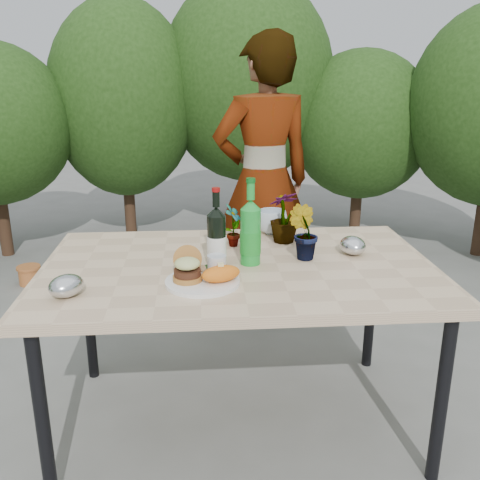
{
  "coord_description": "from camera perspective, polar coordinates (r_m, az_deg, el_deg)",
  "views": [
    {
      "loc": [
        -0.15,
        -2.05,
        1.52
      ],
      "look_at": [
        0.0,
        -0.08,
        0.88
      ],
      "focal_mm": 40.0,
      "sensor_mm": 36.0,
      "label": 1
    }
  ],
  "objects": [
    {
      "name": "dinner_plate",
      "position": [
        2.0,
        -4.02,
        -4.48
      ],
      "size": [
        0.28,
        0.28,
        0.01
      ],
      "primitive_type": "cylinder",
      "color": "white",
      "rests_on": "patio_table"
    },
    {
      "name": "plastic_cup",
      "position": [
        2.03,
        -2.48,
        -2.93
      ],
      "size": [
        0.07,
        0.07,
        0.09
      ],
      "primitive_type": "cylinder",
      "color": "silver",
      "rests_on": "patio_table"
    },
    {
      "name": "foil_packet_left",
      "position": [
        1.98,
        -18.05,
        -4.67
      ],
      "size": [
        0.16,
        0.17,
        0.08
      ],
      "primitive_type": "ellipsoid",
      "rotation": [
        0.0,
        0.0,
        0.96
      ],
      "color": "#B9BDC1",
      "rests_on": "patio_table"
    },
    {
      "name": "seedling_left",
      "position": [
        2.39,
        -0.73,
        1.55
      ],
      "size": [
        0.11,
        0.12,
        0.19
      ],
      "primitive_type": "imported",
      "rotation": [
        0.0,
        0.0,
        1.09
      ],
      "color": "#28511B",
      "rests_on": "patio_table"
    },
    {
      "name": "blue_bowl",
      "position": [
        2.59,
        3.42,
        1.95
      ],
      "size": [
        0.18,
        0.18,
        0.11
      ],
      "primitive_type": "imported",
      "rotation": [
        0.0,
        0.0,
        -0.25
      ],
      "color": "silver",
      "rests_on": "patio_table"
    },
    {
      "name": "person",
      "position": [
        3.25,
        2.49,
        6.22
      ],
      "size": [
        0.71,
        0.56,
        1.73
      ],
      "primitive_type": "imported",
      "rotation": [
        0.0,
        0.0,
        3.4
      ],
      "color": "#8C5E46",
      "rests_on": "ground"
    },
    {
      "name": "seedling_right",
      "position": [
        2.45,
        4.72,
        2.46
      ],
      "size": [
        0.18,
        0.18,
        0.24
      ],
      "primitive_type": "imported",
      "rotation": [
        0.0,
        0.0,
        3.59
      ],
      "color": "#2D5F20",
      "rests_on": "patio_table"
    },
    {
      "name": "seedling_mid",
      "position": [
        2.24,
        6.77,
        0.79
      ],
      "size": [
        0.16,
        0.16,
        0.23
      ],
      "primitive_type": "imported",
      "rotation": [
        0.0,
        0.0,
        2.49
      ],
      "color": "#1D511B",
      "rests_on": "patio_table"
    },
    {
      "name": "grilled_veg",
      "position": [
        2.08,
        -3.58,
        -2.99
      ],
      "size": [
        0.08,
        0.05,
        0.03
      ],
      "color": "olive",
      "rests_on": "dinner_plate"
    },
    {
      "name": "patio_table",
      "position": [
        2.22,
        -0.16,
        -3.99
      ],
      "size": [
        1.6,
        1.0,
        0.75
      ],
      "color": "#D2B28C",
      "rests_on": "ground"
    },
    {
      "name": "sparkling_water",
      "position": [
        2.16,
        1.12,
        0.74
      ],
      "size": [
        0.09,
        0.09,
        0.36
      ],
      "rotation": [
        0.0,
        0.0,
        -0.41
      ],
      "color": "#1B942D",
      "rests_on": "patio_table"
    },
    {
      "name": "shrub_hedge",
      "position": [
        3.88,
        1.11,
        12.85
      ],
      "size": [
        6.91,
        5.21,
        2.33
      ],
      "color": "#382316",
      "rests_on": "ground"
    },
    {
      "name": "foil_packet_right",
      "position": [
        2.35,
        11.93,
        -0.56
      ],
      "size": [
        0.12,
        0.14,
        0.08
      ],
      "primitive_type": "ellipsoid",
      "rotation": [
        0.0,
        0.0,
        1.69
      ],
      "color": "silver",
      "rests_on": "patio_table"
    },
    {
      "name": "burger_stack",
      "position": [
        2.0,
        -5.63,
        -2.9
      ],
      "size": [
        0.11,
        0.16,
        0.11
      ],
      "color": "#B7722D",
      "rests_on": "dinner_plate"
    },
    {
      "name": "terracotta_pot",
      "position": [
        4.23,
        -21.56,
        -3.48
      ],
      "size": [
        0.17,
        0.17,
        0.14
      ],
      "color": "#B9652F",
      "rests_on": "ground"
    },
    {
      "name": "sweet_potato",
      "position": [
        1.97,
        -2.05,
        -3.61
      ],
      "size": [
        0.17,
        0.12,
        0.06
      ],
      "primitive_type": "ellipsoid",
      "rotation": [
        0.0,
        0.0,
        0.35
      ],
      "color": "orange",
      "rests_on": "dinner_plate"
    },
    {
      "name": "wine_bottle",
      "position": [
        2.14,
        -2.51,
        0.19
      ],
      "size": [
        0.08,
        0.08,
        0.33
      ],
      "rotation": [
        0.0,
        0.0,
        0.23
      ],
      "color": "black",
      "rests_on": "patio_table"
    },
    {
      "name": "ground",
      "position": [
        2.56,
        -0.14,
        -18.56
      ],
      "size": [
        80.0,
        80.0,
        0.0
      ],
      "primitive_type": "plane",
      "color": "slate",
      "rests_on": "ground"
    }
  ]
}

